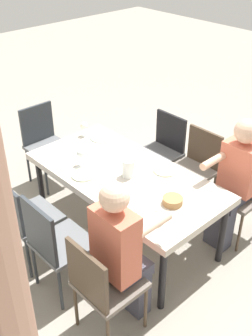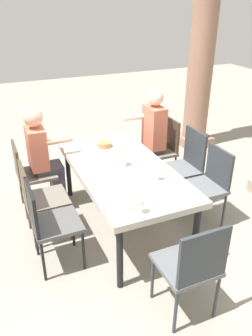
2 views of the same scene
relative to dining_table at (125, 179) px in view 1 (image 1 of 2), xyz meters
name	(u,v)px [view 1 (image 1 of 2)]	position (x,y,z in m)	size (l,w,h in m)	color
ground_plane	(125,234)	(0.00, 0.00, -0.67)	(16.00, 16.00, 0.00)	gray
dining_table	(125,179)	(0.00, 0.00, 0.00)	(1.90, 0.95, 0.73)	beige
chair_west_north	(101,284)	(-0.73, 0.90, -0.14)	(0.44, 0.44, 0.92)	#6A6158
chair_west_south	(243,188)	(-0.73, -0.89, -0.15)	(0.44, 0.44, 0.88)	#6A6158
chair_mid_north	(54,241)	(-0.14, 0.90, -0.12)	(0.44, 0.44, 0.96)	#5B5E61
chair_mid_south	(196,165)	(-0.14, -0.89, -0.16)	(0.44, 0.44, 0.87)	#6A6158
chair_east_north	(24,215)	(0.34, 0.89, -0.14)	(0.44, 0.44, 0.91)	#5B5E61
chair_east_south	(163,148)	(0.34, -0.89, -0.15)	(0.44, 0.44, 0.89)	#4F4F50
chair_head_east	(44,140)	(1.37, 0.00, -0.14)	(0.44, 0.44, 0.93)	#5B5E61
diner_woman_green	(234,180)	(-0.72, -0.71, 0.02)	(0.35, 0.50, 1.29)	#3F3F4C
diner_man_white	(122,252)	(-0.73, 0.70, 0.04)	(0.35, 0.49, 1.34)	#3F3F4C
plate_0	(152,219)	(-0.64, 0.30, 0.07)	(0.21, 0.21, 0.02)	silver
fork_0	(166,229)	(-0.79, 0.30, 0.06)	(0.02, 0.17, 0.01)	silver
spoon_0	(139,211)	(-0.49, 0.30, 0.06)	(0.02, 0.17, 0.01)	silver
plate_1	(165,170)	(-0.23, -0.31, 0.07)	(0.23, 0.23, 0.02)	white
fork_1	(177,177)	(-0.38, -0.31, 0.06)	(0.02, 0.17, 0.01)	silver
spoon_1	(154,164)	(-0.08, -0.31, 0.06)	(0.02, 0.17, 0.01)	silver
plate_2	(83,175)	(0.23, 0.30, 0.07)	(0.23, 0.23, 0.02)	white
wine_glass_2	(81,154)	(0.39, 0.20, 0.18)	(0.08, 0.08, 0.17)	white
fork_2	(94,182)	(0.08, 0.30, 0.06)	(0.02, 0.17, 0.01)	silver
spoon_2	(74,169)	(0.38, 0.30, 0.06)	(0.02, 0.17, 0.01)	silver
plate_3	(102,137)	(0.67, -0.29, 0.07)	(0.26, 0.26, 0.02)	white
wine_glass_3	(84,126)	(0.84, -0.19, 0.17)	(0.08, 0.08, 0.16)	white
fork_3	(111,143)	(0.52, -0.29, 0.06)	(0.02, 0.17, 0.01)	silver
spoon_3	(93,133)	(0.82, -0.29, 0.06)	(0.02, 0.17, 0.01)	silver
water_pitcher	(128,169)	(-0.05, 0.00, 0.14)	(0.12, 0.12, 0.17)	white
bread_basket	(173,201)	(-0.61, 0.02, 0.09)	(0.17, 0.17, 0.06)	#9E7547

